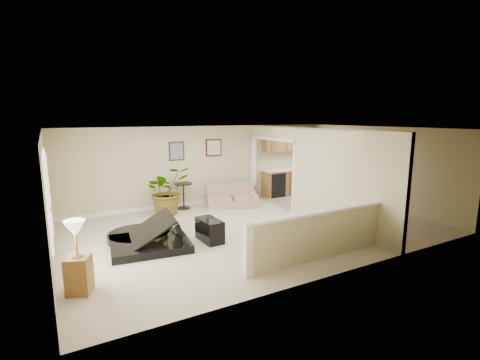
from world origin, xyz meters
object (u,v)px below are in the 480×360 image
piano (145,217)px  small_plant (252,194)px  accent_table (183,192)px  palm_plant (167,191)px  loveseat (231,195)px  piano_bench (210,230)px  lamp_stand (78,263)px

piano → small_plant: (4.12, 2.31, -0.39)m
accent_table → palm_plant: (-0.61, -0.33, 0.17)m
piano → loveseat: 3.93m
palm_plant → loveseat: bearing=-1.6°
piano_bench → lamp_stand: size_ratio=0.63×
loveseat → lamp_stand: 6.02m
small_plant → lamp_stand: (-5.58, -3.87, 0.26)m
lamp_stand → accent_table: bearing=51.6°
small_plant → piano_bench: bearing=-135.6°
piano → palm_plant: size_ratio=1.47×
accent_table → small_plant: accent_table is taller
loveseat → lamp_stand: bearing=-122.1°
piano → piano_bench: size_ratio=2.75×
accent_table → palm_plant: palm_plant is taller
piano → piano_bench: bearing=-10.0°
piano_bench → palm_plant: 2.69m
piano_bench → loveseat: loveseat is taller
lamp_stand → loveseat: bearing=38.5°
accent_table → piano_bench: bearing=-98.9°
loveseat → palm_plant: 2.08m
palm_plant → lamp_stand: (-2.66, -3.80, -0.17)m
piano → palm_plant: (1.21, 2.24, 0.04)m
accent_table → lamp_stand: (-3.27, -4.13, 0.00)m
small_plant → loveseat: bearing=-172.0°
palm_plant → small_plant: 2.95m
accent_table → small_plant: bearing=-6.4°
piano_bench → accent_table: bearing=81.1°
loveseat → palm_plant: bearing=-162.1°
small_plant → lamp_stand: lamp_stand is taller
piano_bench → piano: bearing=163.1°
accent_table → loveseat: bearing=-14.9°
piano_bench → accent_table: 3.03m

